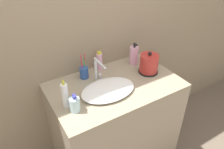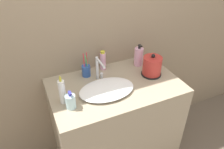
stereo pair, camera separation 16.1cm
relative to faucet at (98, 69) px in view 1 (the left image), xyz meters
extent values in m
cube|color=gray|center=(0.09, 0.22, 0.29)|extent=(6.00, 0.04, 2.60)
cube|color=gray|center=(0.09, -0.11, -0.56)|extent=(1.00, 0.62, 0.90)
ellipsoid|color=white|center=(0.00, -0.17, -0.09)|extent=(0.41, 0.28, 0.04)
cylinder|color=silver|center=(0.00, 0.02, -0.01)|extent=(0.02, 0.02, 0.19)
cylinder|color=silver|center=(0.00, -0.05, 0.07)|extent=(0.02, 0.15, 0.02)
cylinder|color=silver|center=(0.03, 0.02, -0.09)|extent=(0.02, 0.02, 0.04)
cylinder|color=black|center=(0.42, -0.10, -0.11)|extent=(0.16, 0.16, 0.01)
cylinder|color=#B22D28|center=(0.42, -0.10, -0.03)|extent=(0.15, 0.15, 0.16)
sphere|color=black|center=(0.42, -0.10, 0.06)|extent=(0.03, 0.03, 0.03)
cylinder|color=#2D519E|center=(-0.07, 0.10, -0.07)|extent=(0.07, 0.07, 0.09)
cylinder|color=green|center=(-0.07, 0.09, 0.00)|extent=(0.02, 0.02, 0.15)
cylinder|color=#E5333F|center=(-0.06, 0.09, 0.02)|extent=(0.02, 0.04, 0.18)
cylinder|color=#E5333F|center=(-0.09, 0.10, 0.01)|extent=(0.01, 0.04, 0.16)
cylinder|color=#EAA8C6|center=(0.40, 0.08, -0.03)|extent=(0.07, 0.07, 0.16)
cylinder|color=black|center=(0.40, 0.08, 0.06)|extent=(0.02, 0.02, 0.02)
cube|color=black|center=(0.40, 0.06, 0.08)|extent=(0.02, 0.04, 0.01)
cylinder|color=silver|center=(-0.29, -0.23, -0.06)|extent=(0.07, 0.07, 0.10)
cylinder|color=#333399|center=(-0.29, -0.23, 0.00)|extent=(0.02, 0.02, 0.02)
cube|color=#333399|center=(-0.29, -0.24, 0.02)|extent=(0.02, 0.04, 0.01)
cylinder|color=white|center=(-0.32, -0.15, -0.02)|extent=(0.05, 0.05, 0.18)
cylinder|color=gold|center=(-0.32, -0.15, 0.08)|extent=(0.02, 0.02, 0.02)
cone|color=gold|center=(-0.32, -0.15, 0.10)|extent=(0.02, 0.02, 0.02)
cylinder|color=#EAA8C6|center=(0.08, 0.14, -0.04)|extent=(0.05, 0.05, 0.15)
cylinder|color=gold|center=(0.08, 0.14, 0.05)|extent=(0.04, 0.04, 0.02)
camera|label=1|loc=(-0.63, -1.26, 0.88)|focal=35.00mm
camera|label=2|loc=(-0.49, -1.34, 0.88)|focal=35.00mm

